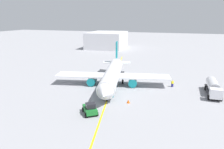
% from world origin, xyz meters
% --- Properties ---
extents(ground_plane, '(400.00, 400.00, 0.00)m').
position_xyz_m(ground_plane, '(0.00, 0.00, 0.00)').
color(ground_plane, '#939399').
extents(airplane, '(31.84, 29.27, 9.74)m').
position_xyz_m(airplane, '(-0.47, -0.11, 2.69)').
color(airplane, white).
rests_on(airplane, ground).
extents(fuel_tanker, '(10.32, 3.05, 3.15)m').
position_xyz_m(fuel_tanker, '(-1.46, 23.50, 1.72)').
color(fuel_tanker, '#2D2D33').
rests_on(fuel_tanker, ground).
extents(pushback_tug, '(4.10, 3.90, 2.20)m').
position_xyz_m(pushback_tug, '(16.73, 1.60, 1.01)').
color(pushback_tug, '#196B28').
rests_on(pushback_tug, ground).
extents(refueling_worker, '(0.63, 0.61, 1.71)m').
position_xyz_m(refueling_worker, '(-4.25, 14.51, 0.82)').
color(refueling_worker, navy).
rests_on(refueling_worker, ground).
extents(safety_cone_nose, '(0.66, 0.66, 0.73)m').
position_xyz_m(safety_cone_nose, '(9.55, 6.80, 0.37)').
color(safety_cone_nose, '#F2590F').
rests_on(safety_cone_nose, ground).
extents(safety_cone_wingtip, '(0.65, 0.65, 0.73)m').
position_xyz_m(safety_cone_wingtip, '(14.53, 0.71, 0.36)').
color(safety_cone_wingtip, '#F2590F').
rests_on(safety_cone_wingtip, ground).
extents(distant_hangar, '(26.70, 21.21, 8.81)m').
position_xyz_m(distant_hangar, '(-66.07, -25.65, 4.40)').
color(distant_hangar, silver).
rests_on(distant_hangar, ground).
extents(taxi_line_marking, '(83.12, 19.32, 0.01)m').
position_xyz_m(taxi_line_marking, '(0.00, 0.00, 0.01)').
color(taxi_line_marking, yellow).
rests_on(taxi_line_marking, ground).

